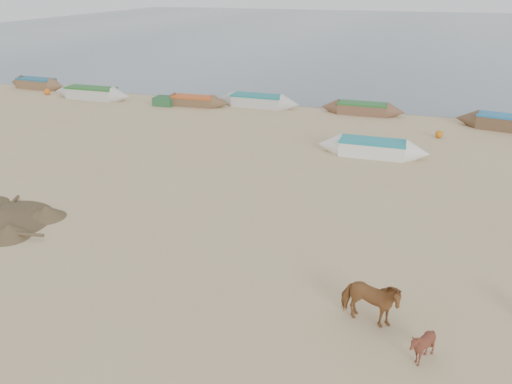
% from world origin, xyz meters
% --- Properties ---
extents(ground, '(140.00, 140.00, 0.00)m').
position_xyz_m(ground, '(0.00, 0.00, 0.00)').
color(ground, tan).
rests_on(ground, ground).
extents(sea, '(160.00, 160.00, 0.00)m').
position_xyz_m(sea, '(0.00, 82.00, 0.01)').
color(sea, slate).
rests_on(sea, ground).
extents(cow_adult, '(1.77, 1.05, 1.39)m').
position_xyz_m(cow_adult, '(4.86, -1.27, 0.70)').
color(cow_adult, brown).
rests_on(cow_adult, ground).
extents(calf_front, '(1.05, 0.99, 0.94)m').
position_xyz_m(calf_front, '(6.21, -2.35, 0.47)').
color(calf_front, '#5B2A1D').
rests_on(calf_front, ground).
extents(near_canoe, '(5.67, 1.34, 0.83)m').
position_xyz_m(near_canoe, '(3.46, 12.64, 0.42)').
color(near_canoe, white).
rests_on(near_canoe, ground).
extents(debris_pile, '(4.32, 4.32, 0.43)m').
position_xyz_m(debris_pile, '(-9.01, 0.54, 0.21)').
color(debris_pile, brown).
rests_on(debris_pile, ground).
extents(waterline_canoes, '(55.35, 3.40, 0.90)m').
position_xyz_m(waterline_canoes, '(-0.67, 20.36, 0.42)').
color(waterline_canoes, brown).
rests_on(waterline_canoes, ground).
extents(beach_clutter, '(44.54, 4.82, 0.64)m').
position_xyz_m(beach_clutter, '(4.64, 19.67, 0.30)').
color(beach_clutter, '#285932').
rests_on(beach_clutter, ground).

